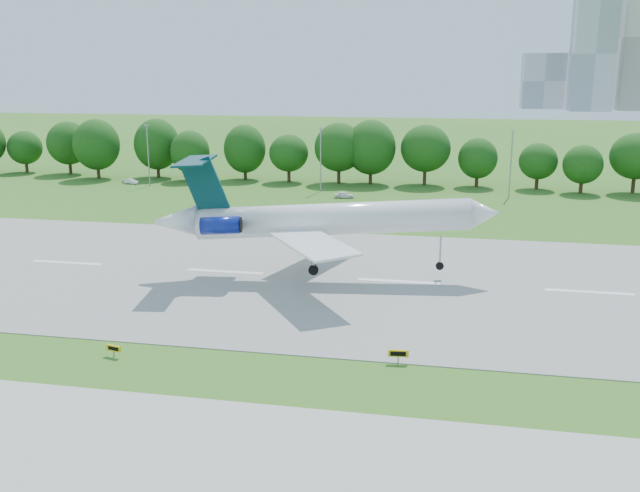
{
  "coord_description": "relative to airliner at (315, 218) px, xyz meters",
  "views": [
    {
      "loc": [
        6.14,
        -50.42,
        22.79
      ],
      "look_at": [
        -7.43,
        18.0,
        5.45
      ],
      "focal_mm": 40.0,
      "sensor_mm": 36.0,
      "label": 1
    }
  ],
  "objects": [
    {
      "name": "service_vehicle_b",
      "position": [
        -5.15,
        51.23,
        -6.26
      ],
      "size": [
        3.67,
        1.77,
        1.21
      ],
      "primitive_type": "imported",
      "rotation": [
        0.0,
        0.0,
        1.67
      ],
      "color": "white",
      "rests_on": "ground"
    },
    {
      "name": "service_vehicle_a",
      "position": [
        -50.58,
        59.06,
        -6.32
      ],
      "size": [
        3.53,
        2.28,
        1.1
      ],
      "primitive_type": "imported",
      "rotation": [
        0.0,
        0.0,
        1.2
      ],
      "color": "silver",
      "rests_on": "ground"
    },
    {
      "name": "light_poles",
      "position": [
        6.8,
        57.29,
        -0.53
      ],
      "size": [
        175.9,
        0.25,
        12.19
      ],
      "color": "gray",
      "rests_on": "ground"
    },
    {
      "name": "runway",
      "position": [
        9.3,
        0.29,
        -6.82
      ],
      "size": [
        400.0,
        45.0,
        0.08
      ],
      "primitive_type": "cube",
      "color": "gray",
      "rests_on": "ground"
    },
    {
      "name": "taxi_sign_centre",
      "position": [
        11.27,
        -22.13,
        -6.01
      ],
      "size": [
        1.65,
        0.35,
        1.16
      ],
      "rotation": [
        0.0,
        0.0,
        0.1
      ],
      "color": "gray",
      "rests_on": "ground"
    },
    {
      "name": "airliner",
      "position": [
        0.0,
        0.0,
        0.0
      ],
      "size": [
        38.07,
        27.44,
        12.64
      ],
      "rotation": [
        0.0,
        -0.05,
        0.16
      ],
      "color": "white",
      "rests_on": "ground"
    },
    {
      "name": "skyline",
      "position": [
        109.46,
        365.91,
        23.6
      ],
      "size": [
        127.0,
        52.0,
        80.0
      ],
      "color": "#B2B2B7",
      "rests_on": "ground"
    },
    {
      "name": "tree_line",
      "position": [
        9.3,
        67.29,
        -0.68
      ],
      "size": [
        288.4,
        8.4,
        10.4
      ],
      "color": "#382314",
      "rests_on": "ground"
    },
    {
      "name": "ground",
      "position": [
        9.3,
        -24.71,
        -6.86
      ],
      "size": [
        600.0,
        600.0,
        0.0
      ],
      "primitive_type": "plane",
      "color": "#2B5D18",
      "rests_on": "ground"
    },
    {
      "name": "taxi_sign_left",
      "position": [
        -11.59,
        -25.27,
        -6.13
      ],
      "size": [
        1.41,
        0.5,
        1.0
      ],
      "rotation": [
        0.0,
        0.0,
        -0.25
      ],
      "color": "gray",
      "rests_on": "ground"
    }
  ]
}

